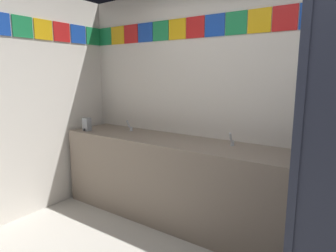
% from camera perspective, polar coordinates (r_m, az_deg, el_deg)
% --- Properties ---
extents(wall_back, '(4.32, 0.09, 2.50)m').
position_cam_1_polar(wall_back, '(3.00, 17.03, 3.51)').
color(wall_back, silver).
rests_on(wall_back, ground_plane).
extents(vanity_counter, '(2.63, 0.62, 0.90)m').
position_cam_1_polar(vanity_counter, '(3.22, 0.45, -10.31)').
color(vanity_counter, gray).
rests_on(vanity_counter, ground_plane).
extents(faucet_left, '(0.04, 0.10, 0.14)m').
position_cam_1_polar(faucet_left, '(3.55, -7.54, -0.19)').
color(faucet_left, silver).
rests_on(faucet_left, vanity_counter).
extents(faucet_right, '(0.04, 0.10, 0.14)m').
position_cam_1_polar(faucet_right, '(2.86, 12.47, -2.87)').
color(faucet_right, silver).
rests_on(faucet_right, vanity_counter).
extents(soap_dispenser, '(0.09, 0.09, 0.16)m').
position_cam_1_polar(soap_dispenser, '(3.68, -15.75, 0.30)').
color(soap_dispenser, gray).
rests_on(soap_dispenser, vanity_counter).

